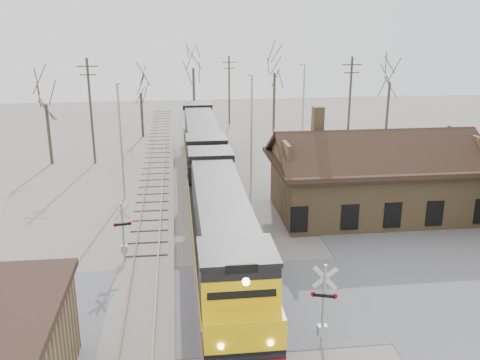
% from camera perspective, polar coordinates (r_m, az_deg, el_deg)
% --- Properties ---
extents(ground, '(140.00, 140.00, 0.00)m').
position_cam_1_polar(ground, '(28.47, -1.19, -12.99)').
color(ground, gray).
rests_on(ground, ground).
extents(road, '(60.00, 9.00, 0.03)m').
position_cam_1_polar(road, '(28.46, -1.19, -12.97)').
color(road, '#5E5E63').
rests_on(road, ground).
extents(track_main, '(3.40, 90.00, 0.24)m').
position_cam_1_polar(track_main, '(42.05, -3.24, -2.65)').
color(track_main, gray).
rests_on(track_main, ground).
extents(track_siding, '(3.40, 90.00, 0.24)m').
position_cam_1_polar(track_siding, '(42.04, -9.38, -2.87)').
color(track_siding, gray).
rests_on(track_siding, ground).
extents(depot, '(15.20, 9.31, 7.90)m').
position_cam_1_polar(depot, '(40.99, 13.96, -0.22)').
color(depot, olive).
rests_on(depot, ground).
extents(locomotive_lead, '(3.27, 21.88, 4.86)m').
position_cam_1_polar(locomotive_lead, '(30.43, -1.88, -5.55)').
color(locomotive_lead, black).
rests_on(locomotive_lead, ground).
extents(locomotive_trailing, '(3.27, 21.88, 4.60)m').
position_cam_1_polar(locomotive_trailing, '(51.54, -4.07, 3.95)').
color(locomotive_trailing, black).
rests_on(locomotive_trailing, ground).
extents(crossbuck_near, '(1.15, 0.44, 4.13)m').
position_cam_1_polar(crossbuck_near, '(24.35, 8.88, -13.58)').
color(crossbuck_near, '#A5A8AD').
rests_on(crossbuck_near, ground).
extents(crossbuck_far, '(1.08, 0.30, 3.81)m').
position_cam_1_polar(crossbuck_far, '(32.72, -12.36, -5.71)').
color(crossbuck_far, '#A5A8AD').
rests_on(crossbuck_far, ground).
extents(streetlight_a, '(0.25, 2.04, 9.35)m').
position_cam_1_polar(streetlight_a, '(43.33, -12.62, 4.64)').
color(streetlight_a, '#A5A8AD').
rests_on(streetlight_a, ground).
extents(streetlight_b, '(0.25, 2.04, 9.36)m').
position_cam_1_polar(streetlight_b, '(48.28, 1.22, 6.32)').
color(streetlight_b, '#A5A8AD').
rests_on(streetlight_b, ground).
extents(streetlight_c, '(0.25, 2.04, 9.35)m').
position_cam_1_polar(streetlight_c, '(59.01, 6.74, 8.19)').
color(streetlight_c, '#A5A8AD').
rests_on(streetlight_c, ground).
extents(utility_pole_a, '(2.00, 0.24, 10.42)m').
position_cam_1_polar(utility_pole_a, '(54.81, -15.63, 7.23)').
color(utility_pole_a, '#382D23').
rests_on(utility_pole_a, ground).
extents(utility_pole_b, '(2.00, 0.24, 9.14)m').
position_cam_1_polar(utility_pole_b, '(73.01, -1.17, 9.68)').
color(utility_pole_b, '#382D23').
rests_on(utility_pole_b, ground).
extents(utility_pole_c, '(2.00, 0.24, 10.32)m').
position_cam_1_polar(utility_pole_c, '(56.88, 11.60, 7.81)').
color(utility_pole_c, '#382D23').
rests_on(utility_pole_c, ground).
extents(tree_a, '(4.01, 4.01, 9.82)m').
position_cam_1_polar(tree_a, '(55.67, -20.11, 8.59)').
color(tree_a, '#382D23').
rests_on(tree_a, ground).
extents(tree_b, '(3.57, 3.57, 8.75)m').
position_cam_1_polar(tree_b, '(66.00, -10.59, 9.85)').
color(tree_b, '#382D23').
rests_on(tree_b, ground).
extents(tree_c, '(5.23, 5.23, 12.80)m').
position_cam_1_polar(tree_c, '(69.87, -5.04, 12.85)').
color(tree_c, '#382D23').
rests_on(tree_c, ground).
extents(tree_d, '(4.95, 4.95, 12.13)m').
position_cam_1_polar(tree_d, '(67.77, 3.73, 12.35)').
color(tree_d, '#382D23').
rests_on(tree_d, ground).
extents(tree_e, '(4.50, 4.50, 11.02)m').
position_cam_1_polar(tree_e, '(66.57, 15.77, 10.98)').
color(tree_e, '#382D23').
rests_on(tree_e, ground).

